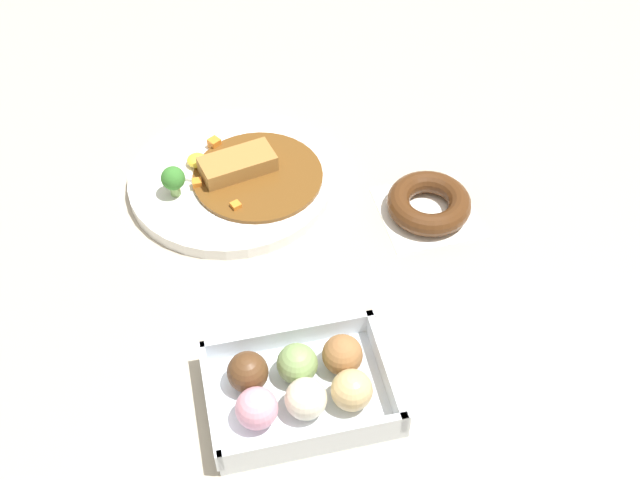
# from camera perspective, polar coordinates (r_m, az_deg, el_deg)

# --- Properties ---
(ground_plane) EXTENTS (1.60, 1.60, 0.00)m
(ground_plane) POSITION_cam_1_polar(r_m,az_deg,el_deg) (1.02, -3.63, -1.94)
(ground_plane) COLOR #B2A893
(curry_plate) EXTENTS (0.29, 0.29, 0.06)m
(curry_plate) POSITION_cam_1_polar(r_m,az_deg,el_deg) (1.13, -6.32, 4.50)
(curry_plate) COLOR white
(curry_plate) RESTS_ON ground_plane
(donut_box) EXTENTS (0.21, 0.15, 0.06)m
(donut_box) POSITION_cam_1_polar(r_m,az_deg,el_deg) (0.89, -1.43, -10.52)
(donut_box) COLOR silver
(donut_box) RESTS_ON ground_plane
(chocolate_ring_donut) EXTENTS (0.13, 0.13, 0.03)m
(chocolate_ring_donut) POSITION_cam_1_polar(r_m,az_deg,el_deg) (1.09, 7.86, 2.61)
(chocolate_ring_donut) COLOR white
(chocolate_ring_donut) RESTS_ON ground_plane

